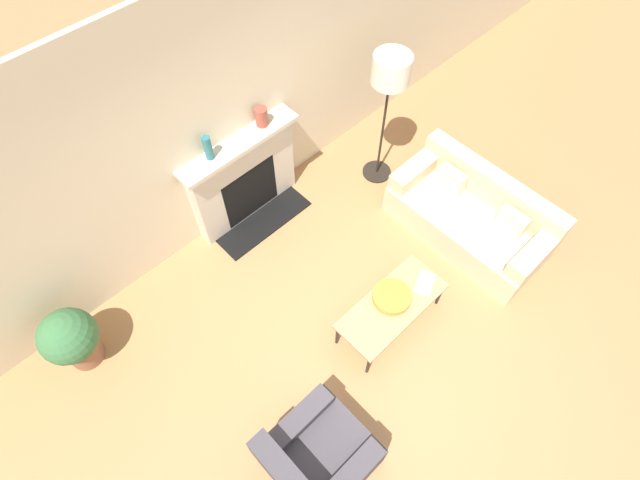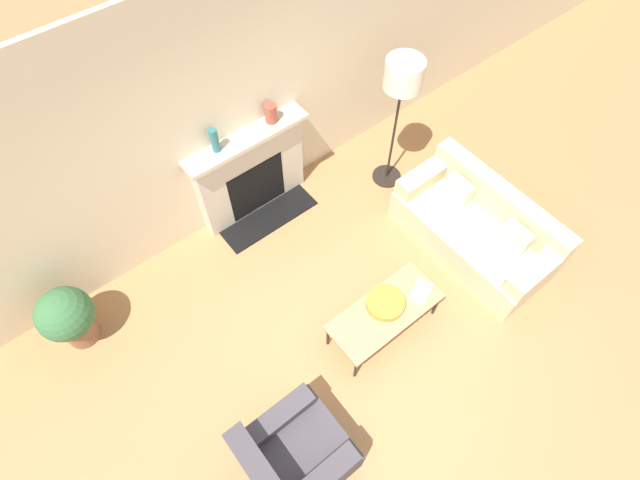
% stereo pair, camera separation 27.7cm
% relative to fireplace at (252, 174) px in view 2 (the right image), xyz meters
% --- Properties ---
extents(ground_plane, '(18.00, 18.00, 0.00)m').
position_rel_fireplace_xyz_m(ground_plane, '(-0.06, -2.40, -0.58)').
color(ground_plane, '#A87547').
extents(wall_back, '(18.00, 0.06, 2.90)m').
position_rel_fireplace_xyz_m(wall_back, '(-0.06, 0.14, 0.87)').
color(wall_back, beige).
rests_on(wall_back, ground_plane).
extents(fireplace, '(1.46, 0.59, 1.18)m').
position_rel_fireplace_xyz_m(fireplace, '(0.00, 0.00, 0.00)').
color(fireplace, beige).
rests_on(fireplace, ground_plane).
extents(couch, '(0.86, 1.83, 0.80)m').
position_rel_fireplace_xyz_m(couch, '(1.65, -2.04, -0.27)').
color(couch, '#CCB78E').
rests_on(couch, ground_plane).
extents(armchair_near, '(0.86, 0.80, 0.82)m').
position_rel_fireplace_xyz_m(armchair_near, '(-1.42, -2.69, -0.27)').
color(armchair_near, '#423D42').
rests_on(armchair_near, ground_plane).
extents(coffee_table, '(1.19, 0.51, 0.42)m').
position_rel_fireplace_xyz_m(coffee_table, '(0.11, -2.19, -0.19)').
color(coffee_table, tan).
rests_on(coffee_table, ground_plane).
extents(bowl, '(0.39, 0.39, 0.08)m').
position_rel_fireplace_xyz_m(bowl, '(0.15, -2.14, -0.10)').
color(bowl, '#BC8E2D').
rests_on(bowl, coffee_table).
extents(book, '(0.32, 0.27, 0.02)m').
position_rel_fireplace_xyz_m(book, '(0.53, -2.26, -0.14)').
color(book, '#B2A893').
rests_on(book, coffee_table).
extents(floor_lamp, '(0.41, 0.41, 1.78)m').
position_rel_fireplace_xyz_m(floor_lamp, '(1.57, -0.68, 0.92)').
color(floor_lamp, black).
rests_on(floor_lamp, ground_plane).
extents(mantel_vase_left, '(0.09, 0.09, 0.28)m').
position_rel_fireplace_xyz_m(mantel_vase_left, '(-0.33, 0.01, 0.75)').
color(mantel_vase_left, '#28666B').
rests_on(mantel_vase_left, fireplace).
extents(mantel_vase_center_left, '(0.14, 0.14, 0.22)m').
position_rel_fireplace_xyz_m(mantel_vase_center_left, '(0.35, 0.01, 0.71)').
color(mantel_vase_center_left, brown).
rests_on(mantel_vase_center_left, fireplace).
extents(potted_plant, '(0.55, 0.55, 0.79)m').
position_rel_fireplace_xyz_m(potted_plant, '(-2.40, -0.30, -0.12)').
color(potted_plant, brown).
rests_on(potted_plant, ground_plane).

